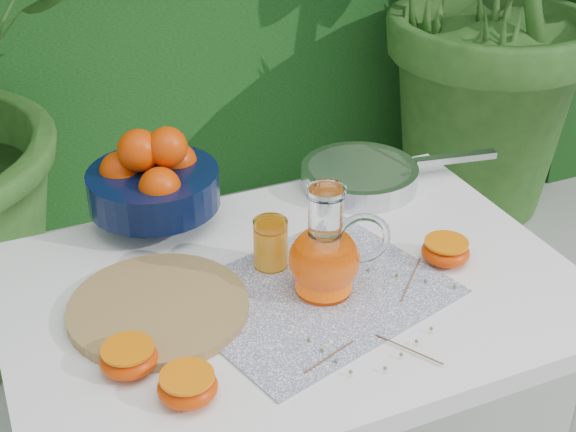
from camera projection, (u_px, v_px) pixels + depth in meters
name	position (u px, v px, depth m)	size (l,w,h in m)	color
white_table	(292.00, 321.00, 1.46)	(1.00, 0.70, 0.75)	white
placemat	(315.00, 294.00, 1.39)	(0.43, 0.34, 0.00)	#0E114E
cutting_board	(159.00, 308.00, 1.34)	(0.30, 0.30, 0.02)	olive
fruit_bowl	(153.00, 180.00, 1.56)	(0.27, 0.27, 0.20)	black
juice_pitcher	(326.00, 256.00, 1.36)	(0.19, 0.15, 0.20)	white
juice_tumbler	(271.00, 244.00, 1.44)	(0.07, 0.07, 0.09)	white
saute_pan	(361.00, 175.00, 1.72)	(0.46, 0.29, 0.05)	#B8B7BC
orange_halves	(268.00, 326.00, 1.28)	(0.72, 0.27, 0.04)	red
thyme_sprigs	(386.00, 323.00, 1.31)	(0.34, 0.27, 0.01)	brown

